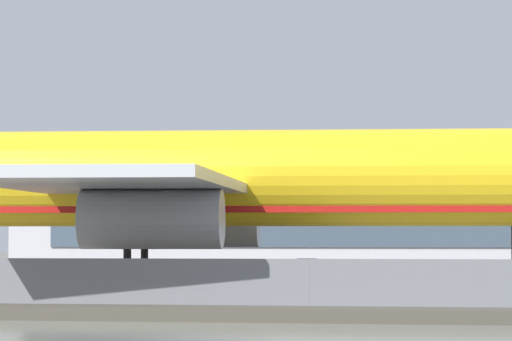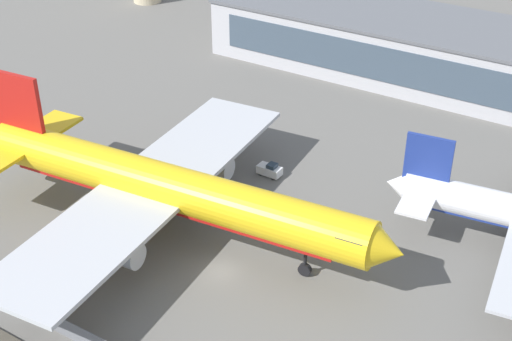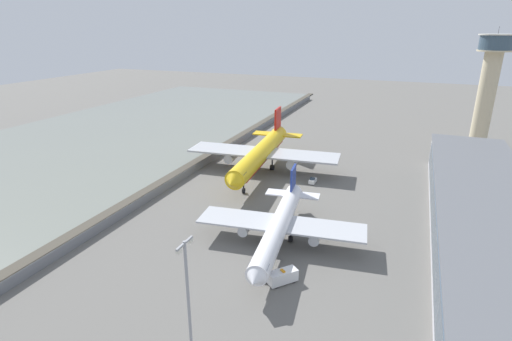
# 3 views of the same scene
# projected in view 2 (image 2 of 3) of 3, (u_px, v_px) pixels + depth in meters

# --- Properties ---
(ground_plane) EXTENTS (500.00, 500.00, 0.00)m
(ground_plane) POSITION_uv_depth(u_px,v_px,m) (221.00, 271.00, 76.45)
(ground_plane) COLOR #66635E
(cargo_jet_yellow) EXTENTS (53.97, 46.47, 15.85)m
(cargo_jet_yellow) POSITION_uv_depth(u_px,v_px,m) (163.00, 187.00, 79.46)
(cargo_jet_yellow) COLOR yellow
(cargo_jet_yellow) RESTS_ON ground
(baggage_tug) EXTENTS (3.23, 1.67, 1.80)m
(baggage_tug) POSITION_uv_depth(u_px,v_px,m) (270.00, 170.00, 92.68)
(baggage_tug) COLOR white
(baggage_tug) RESTS_ON ground
(terminal_building) EXTENTS (98.02, 20.02, 9.96)m
(terminal_building) POSITION_uv_depth(u_px,v_px,m) (502.00, 66.00, 111.32)
(terminal_building) COLOR #B2B2B7
(terminal_building) RESTS_ON ground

